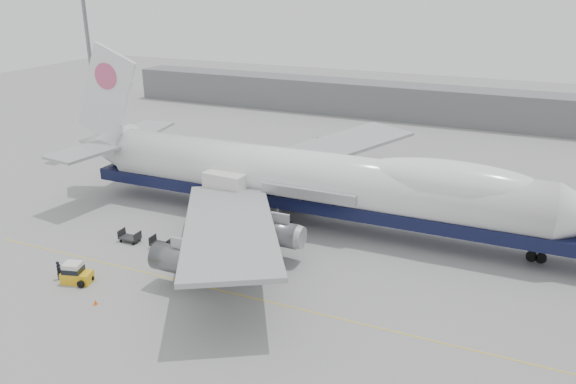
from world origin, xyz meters
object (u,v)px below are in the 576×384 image
at_px(baggage_tug, 75,274).
at_px(catering_truck, 227,194).
at_px(ground_worker, 59,270).
at_px(airliner, 317,179).

bearing_deg(baggage_tug, catering_truck, 56.49).
relative_size(baggage_tug, ground_worker, 1.61).
bearing_deg(ground_worker, baggage_tug, -89.91).
xyz_separation_m(baggage_tug, ground_worker, (-1.88, -0.17, 0.05)).
bearing_deg(baggage_tug, airliner, 38.70).
xyz_separation_m(airliner, ground_worker, (-18.17, -22.36, -4.66)).
relative_size(catering_truck, ground_worker, 3.23).
distance_m(airliner, ground_worker, 29.18).
height_order(baggage_tug, ground_worker, baggage_tug).
height_order(catering_truck, ground_worker, catering_truck).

